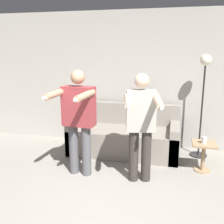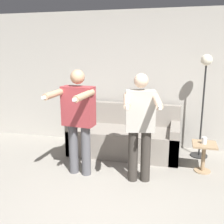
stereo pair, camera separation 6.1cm
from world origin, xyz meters
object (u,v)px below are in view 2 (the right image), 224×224
person_right (140,122)px  couch (125,137)px  floor_lamp (204,86)px  cup (204,141)px  person_left (78,116)px  cat (143,100)px  side_table (204,152)px

person_right → couch: bearing=100.5°
floor_lamp → cup: 1.00m
floor_lamp → cup: (0.00, -0.65, -0.76)m
person_left → floor_lamp: (1.84, 1.18, 0.35)m
person_right → cup: size_ratio=14.88×
cat → side_table: size_ratio=1.11×
cat → cup: (1.06, -0.81, -0.44)m
floor_lamp → person_right: bearing=-127.7°
person_left → cat: (0.78, 1.35, 0.03)m
side_table → cup: 0.19m
person_left → person_right: bearing=5.5°
person_right → floor_lamp: floor_lamp is taller
person_left → cup: bearing=21.9°
cat → cup: size_ratio=4.89×
cat → person_right: bearing=-84.0°
person_right → cup: 1.13m
cup → cat: bearing=142.5°
couch → person_right: person_right is taller
side_table → person_right: bearing=-149.0°
couch → side_table: couch is taller
person_left → floor_lamp: bearing=38.4°
cat → floor_lamp: (1.06, -0.17, 0.32)m
couch → side_table: (1.35, -0.47, 0.03)m
person_right → cat: person_right is taller
floor_lamp → side_table: 1.14m
cat → floor_lamp: bearing=-9.0°
person_left → cat: person_left is taller
cat → floor_lamp: size_ratio=0.29×
side_table → cat: bearing=143.4°
person_right → floor_lamp: size_ratio=0.87×
couch → cat: cat is taller
side_table → cup: (-0.01, -0.02, 0.19)m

